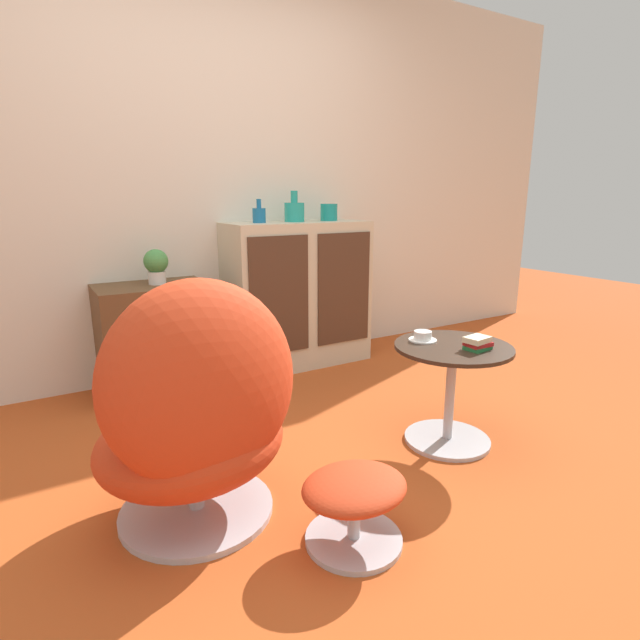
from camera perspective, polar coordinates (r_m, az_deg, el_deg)
ground_plane at (r=2.15m, az=2.40°, el=-18.21°), size 12.00×12.00×0.00m
wall_back at (r=3.34m, az=-14.06°, el=16.25°), size 6.40×0.06×2.60m
sideboard at (r=3.42m, az=-2.52°, el=2.96°), size 0.97×0.41×0.98m
tv_console at (r=3.13m, az=-18.24°, el=-1.99°), size 0.63×0.42×0.65m
egg_chair at (r=1.80m, az=-13.76°, el=-10.51°), size 0.75×0.70×0.92m
ottoman at (r=1.77m, az=3.95°, el=-19.54°), size 0.37×0.33×0.25m
coffee_table at (r=2.43m, az=14.70°, el=-7.16°), size 0.54×0.54×0.48m
vase_leftmost at (r=3.24m, az=-6.98°, el=11.86°), size 0.08×0.08×0.15m
vase_inner_left at (r=3.36m, az=-2.95°, el=12.32°), size 0.13×0.13×0.20m
vase_inner_right at (r=3.49m, az=1.02°, el=12.21°), size 0.12×0.12×0.11m
potted_plant at (r=3.05m, az=-18.22°, el=6.02°), size 0.14×0.14×0.20m
teacup at (r=2.40m, az=11.66°, el=-1.90°), size 0.13×0.13×0.05m
book_stack at (r=2.32m, az=17.57°, el=-2.53°), size 0.12×0.10×0.06m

